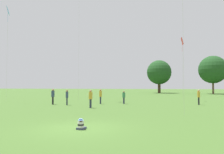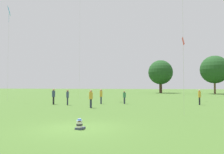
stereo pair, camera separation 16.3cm
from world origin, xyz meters
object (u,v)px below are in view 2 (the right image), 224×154
Objects in this scene: person_standing_1 at (54,95)px; kite_1 at (9,14)px; person_standing_4 at (91,97)px; person_standing_0 at (68,96)px; seated_toddler at (80,125)px; kite_4 at (183,42)px; person_standing_3 at (101,95)px; distant_tree_1 at (214,70)px; distant_tree_0 at (161,72)px; person_standing_5 at (124,96)px; person_standing_2 at (199,96)px.

person_standing_1 is 0.14× the size of kite_1.
person_standing_4 is (5.68, -2.96, -0.03)m from person_standing_1.
kite_1 is at bearing 51.44° from person_standing_4.
kite_1 is at bearing -164.07° from person_standing_0.
person_standing_1 reaches higher than person_standing_4.
seated_toddler is 0.06× the size of kite_4.
person_standing_3 is 45.50m from distant_tree_1.
person_standing_1 is at bearing 127.92° from seated_toddler.
person_standing_4 is at bearing -97.37° from distant_tree_0.
person_standing_1 is 1.17× the size of person_standing_5.
person_standing_3 is at bearing 111.25° from person_standing_2.
seated_toddler is 18.52m from person_standing_2.
distant_tree_0 is (10.01, 46.94, 5.42)m from person_standing_0.
person_standing_2 reaches higher than person_standing_0.
person_standing_3 is 0.14× the size of kite_1.
distant_tree_1 reaches higher than distant_tree_0.
person_standing_2 reaches higher than person_standing_5.
distant_tree_1 is at bearing -17.69° from distant_tree_0.
person_standing_0 is 0.17× the size of distant_tree_0.
person_standing_5 reaches higher than seated_toddler.
kite_1 is at bearing -69.34° from person_standing_3.
person_standing_1 is 48.23m from distant_tree_0.
person_standing_2 reaches higher than seated_toddler.
seated_toddler is 25.42m from kite_1.
person_standing_1 is at bearing 115.93° from person_standing_2.
kite_1 is 1.36× the size of kite_4.
kite_4 is at bearing 22.85° from person_standing_2.
distant_tree_1 is at bearing 89.35° from person_standing_0.
distant_tree_1 is (18.71, 38.93, 5.84)m from person_standing_5.
person_standing_3 reaches higher than seated_toddler.
kite_4 reaches higher than person_standing_2.
person_standing_2 is (14.80, 3.78, 0.01)m from person_standing_0.
person_standing_0 is at bearing -31.96° from person_standing_3.
person_standing_3 reaches higher than person_standing_0.
seated_toddler is at bearing -154.06° from kite_4.
person_standing_1 is 20.69m from kite_4.
distant_tree_0 is (3.48, 59.71, 6.27)m from seated_toddler.
distant_tree_1 reaches higher than person_standing_3.
person_standing_1 is 0.19× the size of kite_4.
person_standing_4 is 0.14× the size of kite_1.
seated_toddler is 0.30× the size of person_standing_1.
person_standing_0 is 15.28m from person_standing_2.
kite_4 is (10.49, 8.88, 7.77)m from person_standing_3.
person_standing_3 is 0.17× the size of distant_tree_1.
person_standing_2 is at bearing 66.74° from person_standing_1.
kite_1 is at bearing 153.33° from kite_4.
distant_tree_0 reaches higher than person_standing_0.
person_standing_0 is at bearing 40.84° from person_standing_1.
distant_tree_0 is at bearing 82.14° from person_standing_5.
person_standing_4 is at bearing -173.68° from kite_4.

